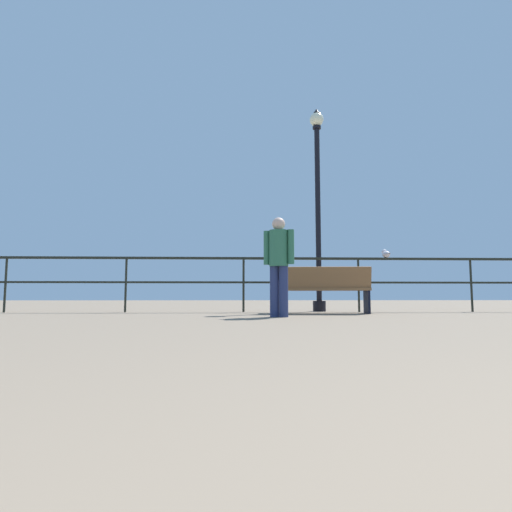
# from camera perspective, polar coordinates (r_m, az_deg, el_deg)

# --- Properties ---
(pier_railing) EXTENTS (21.23, 0.05, 1.11)m
(pier_railing) POSITION_cam_1_polar(r_m,az_deg,el_deg) (8.48, 6.26, -2.10)
(pier_railing) COLOR black
(pier_railing) RESTS_ON ground_plane
(bench_near_left) EXTENTS (1.83, 0.76, 0.85)m
(bench_near_left) POSITION_cam_1_polar(r_m,az_deg,el_deg) (7.72, 8.87, -4.22)
(bench_near_left) COLOR brown
(bench_near_left) RESTS_ON ground_plane
(lamppost_center) EXTENTS (0.30, 0.30, 4.42)m
(lamppost_center) POSITION_cam_1_polar(r_m,az_deg,el_deg) (9.07, 8.51, 8.11)
(lamppost_center) COLOR black
(lamppost_center) RESTS_ON ground_plane
(person_by_bench) EXTENTS (0.47, 0.30, 1.56)m
(person_by_bench) POSITION_cam_1_polar(r_m,az_deg,el_deg) (6.47, 3.16, -0.48)
(person_by_bench) COLOR navy
(person_by_bench) RESTS_ON ground_plane
(seagull_on_rail) EXTENTS (0.15, 0.39, 0.18)m
(seagull_on_rail) POSITION_cam_1_polar(r_m,az_deg,el_deg) (8.96, 17.46, 0.30)
(seagull_on_rail) COLOR silver
(seagull_on_rail) RESTS_ON pier_railing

